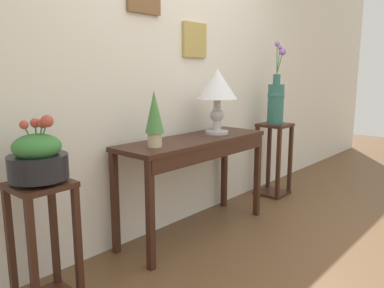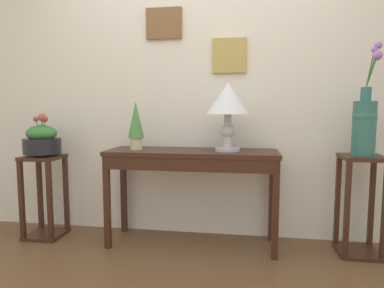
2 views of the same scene
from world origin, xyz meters
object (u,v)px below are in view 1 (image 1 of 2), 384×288
Objects in this scene: console_table at (197,151)px; planter_bowl_wide_left at (38,158)px; table_lamp at (217,88)px; pedestal_stand_left at (44,245)px; flower_vase_tall_right at (276,99)px; potted_plant_on_console at (154,116)px; pedestal_stand_right at (273,160)px.

planter_bowl_wide_left is at bearing -179.94° from console_table.
pedestal_stand_left is at bearing -179.06° from table_lamp.
console_table is 1.34m from flower_vase_tall_right.
table_lamp is 0.64× the size of flower_vase_tall_right.
potted_plant_on_console reaches higher than pedestal_stand_right.
console_table is 1.30m from planter_bowl_wide_left.
pedestal_stand_right is at bearing 1.38° from potted_plant_on_console.
flower_vase_tall_right is at bearing 0.88° from planter_bowl_wide_left.
flower_vase_tall_right is (2.58, 0.04, 0.18)m from planter_bowl_wide_left.
planter_bowl_wide_left is (-1.29, -0.00, 0.17)m from console_table.
planter_bowl_wide_left is (-0.84, 0.00, -0.15)m from potted_plant_on_console.
flower_vase_tall_right reaches higher than planter_bowl_wide_left.
pedestal_stand_left is (-0.84, 0.00, -0.64)m from potted_plant_on_console.
pedestal_stand_right is 0.91× the size of flower_vase_tall_right.
console_table is 1.33m from pedestal_stand_left.
console_table is 1.78× the size of pedestal_stand_right.
console_table is 3.51× the size of potted_plant_on_console.
table_lamp is 0.70× the size of pedestal_stand_right.
pedestal_stand_right reaches higher than pedestal_stand_left.
flower_vase_tall_right is at bearing 1.39° from potted_plant_on_console.
console_table is at bearing 0.50° from potted_plant_on_console.
table_lamp reaches higher than pedestal_stand_left.
table_lamp reaches higher than potted_plant_on_console.
console_table is 1.91× the size of pedestal_stand_left.
pedestal_stand_right is 0.64m from flower_vase_tall_right.
potted_plant_on_console reaches higher than pedestal_stand_left.
planter_bowl_wide_left is (0.00, -0.00, 0.49)m from pedestal_stand_left.
console_table is at bearing -178.31° from flower_vase_tall_right.
pedestal_stand_left is at bearing -179.13° from flower_vase_tall_right.
pedestal_stand_right is (1.29, 0.04, -0.30)m from console_table.
pedestal_stand_right is at bearing 0.87° from pedestal_stand_left.
pedestal_stand_right is (2.58, 0.04, -0.46)m from planter_bowl_wide_left.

